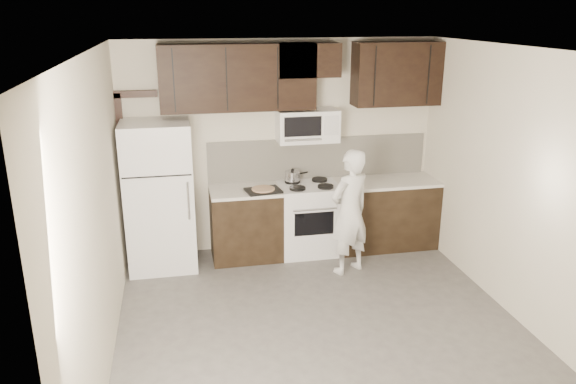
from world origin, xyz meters
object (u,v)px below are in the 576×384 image
object	(u,v)px
person	(350,212)
stove	(308,218)
microwave	(307,126)
refrigerator	(160,196)

from	to	relation	value
person	stove	bearing A→B (deg)	-88.71
microwave	person	xyz separation A→B (m)	(0.34, -0.78, -0.89)
microwave	person	size ratio (longest dim) A/B	0.50
person	refrigerator	bearing A→B (deg)	-41.31
stove	person	distance (m)	0.80
stove	person	size ratio (longest dim) A/B	0.62
refrigerator	person	distance (m)	2.28
stove	refrigerator	xyz separation A→B (m)	(-1.85, -0.05, 0.44)
stove	microwave	bearing A→B (deg)	90.10
stove	microwave	distance (m)	1.20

